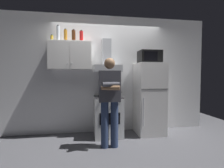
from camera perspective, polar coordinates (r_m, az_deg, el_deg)
name	(u,v)px	position (r m, az deg, el deg)	size (l,w,h in m)	color
ground_plane	(112,140)	(3.65, 0.00, -18.32)	(7.00, 7.00, 0.00)	#4C4C51
back_wall_tiled	(108,74)	(4.00, -1.35, 3.30)	(4.80, 0.10, 2.70)	white
upper_cabinet	(70,56)	(3.78, -13.95, 9.32)	(0.90, 0.37, 0.60)	white
stove_oven	(108,116)	(3.75, -1.38, -10.81)	(0.60, 0.62, 0.87)	white
range_hood	(107,63)	(3.78, -1.66, 7.07)	(0.60, 0.44, 0.75)	#B7BABF
refrigerator	(149,99)	(3.92, 12.55, -4.82)	(0.60, 0.62, 1.60)	white
microwave	(150,57)	(3.93, 12.60, 8.94)	(0.48, 0.37, 0.28)	black
person_standing	(110,99)	(3.07, -0.80, -5.01)	(0.38, 0.33, 1.64)	navy
cooking_pot	(115,94)	(3.57, 0.94, -3.40)	(0.31, 0.21, 0.11)	#B7BABF
bottle_soda_red	(81,36)	(3.82, -10.34, 15.61)	(0.08, 0.08, 0.24)	red
bottle_vodka_clear	(58,33)	(3.87, -17.74, 16.01)	(0.07, 0.07, 0.33)	silver
bottle_liquor_amber	(66,35)	(3.86, -15.47, 15.57)	(0.07, 0.07, 0.26)	#B7721E
bottle_rum_dark	(74,36)	(3.87, -12.87, 15.57)	(0.08, 0.08, 0.27)	#47230F
bottle_spice_jar	(52,38)	(3.85, -19.72, 14.47)	(0.06, 0.06, 0.13)	gold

